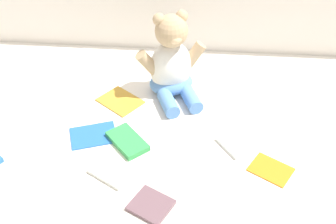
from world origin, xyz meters
TOP-DOWN VIEW (x-y plane):
  - ground_plane at (0.00, 0.00)m, footprint 3.20×3.20m
  - teddy_bear at (-0.01, 0.13)m, footprint 0.23×0.23m
  - book_case_1 at (-0.17, 0.06)m, footprint 0.16×0.16m
  - book_case_2 at (-0.12, -0.13)m, footprint 0.14×0.14m
  - book_case_4 at (-0.14, -0.24)m, footprint 0.13×0.12m
  - book_case_5 at (0.28, -0.20)m, footprint 0.13×0.12m
  - book_case_6 at (-0.03, -0.34)m, footprint 0.12×0.12m
  - book_case_7 at (-0.22, -0.11)m, footprint 0.16×0.13m
  - book_case_8 at (0.21, -0.10)m, footprint 0.16×0.15m

SIDE VIEW (x-z plane):
  - ground_plane at x=0.00m, z-range 0.00..0.00m
  - book_case_5 at x=0.28m, z-range 0.00..0.01m
  - book_case_7 at x=-0.22m, z-range 0.00..0.01m
  - book_case_1 at x=-0.17m, z-range 0.00..0.01m
  - book_case_6 at x=-0.03m, z-range 0.00..0.01m
  - book_case_8 at x=0.21m, z-range 0.00..0.01m
  - book_case_4 at x=-0.14m, z-range 0.00..0.01m
  - book_case_2 at x=-0.12m, z-range 0.00..0.02m
  - teddy_bear at x=-0.01m, z-range -0.04..0.24m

